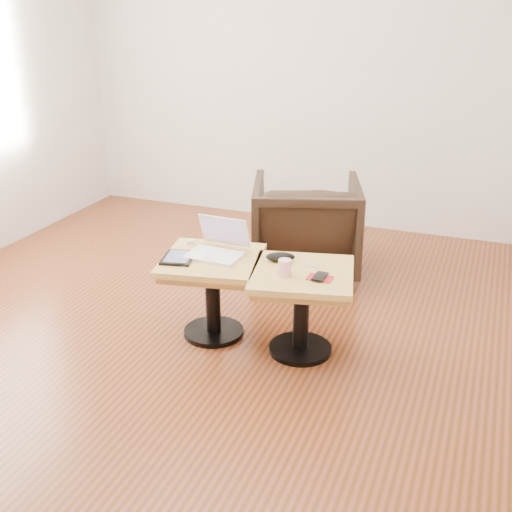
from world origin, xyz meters
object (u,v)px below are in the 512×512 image
(side_table_right, at_px, (302,292))
(striped_cup, at_px, (285,268))
(armchair, at_px, (306,226))
(laptop, at_px, (218,247))
(side_table_left, at_px, (212,277))

(side_table_right, xyz_separation_m, striped_cup, (-0.08, -0.09, 0.17))
(striped_cup, bearing_deg, side_table_right, 49.05)
(side_table_right, height_order, armchair, armchair)
(laptop, distance_m, striped_cup, 0.50)
(side_table_right, relative_size, laptop, 2.07)
(side_table_left, distance_m, laptop, 0.18)
(laptop, bearing_deg, side_table_left, -100.38)
(side_table_left, distance_m, armchair, 1.17)
(side_table_right, distance_m, laptop, 0.58)
(side_table_right, height_order, laptop, laptop)
(side_table_right, bearing_deg, laptop, 160.90)
(laptop, distance_m, armchair, 1.12)
(side_table_left, xyz_separation_m, laptop, (0.01, 0.06, 0.17))
(striped_cup, relative_size, armchair, 0.12)
(side_table_right, xyz_separation_m, armchair, (-0.32, 1.14, -0.03))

